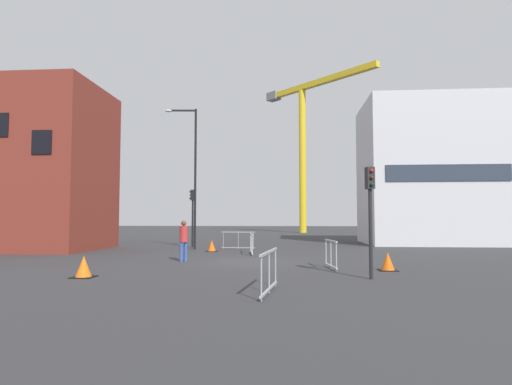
{
  "coord_description": "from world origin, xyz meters",
  "views": [
    {
      "loc": [
        2.03,
        -18.75,
        1.93
      ],
      "look_at": [
        0.0,
        7.39,
        3.48
      ],
      "focal_mm": 29.94,
      "sensor_mm": 36.0,
      "label": 1
    }
  ],
  "objects_px": {
    "streetlamp_tall": "(192,167)",
    "traffic_cone_by_barrier": "(388,262)",
    "construction_crane": "(305,130)",
    "traffic_light_near": "(193,208)",
    "traffic_light_corner": "(370,203)",
    "traffic_cone_striped": "(212,246)",
    "traffic_cone_on_verge": "(84,267)",
    "pedestrian_walking": "(184,238)"
  },
  "relations": [
    {
      "from": "traffic_light_corner",
      "to": "traffic_cone_striped",
      "type": "height_order",
      "value": "traffic_light_corner"
    },
    {
      "from": "streetlamp_tall",
      "to": "traffic_light_near",
      "type": "distance_m",
      "value": 3.08
    },
    {
      "from": "construction_crane",
      "to": "streetlamp_tall",
      "type": "bearing_deg",
      "value": -105.62
    },
    {
      "from": "construction_crane",
      "to": "traffic_cone_by_barrier",
      "type": "distance_m",
      "value": 40.86
    },
    {
      "from": "pedestrian_walking",
      "to": "traffic_cone_striped",
      "type": "xyz_separation_m",
      "value": [
        0.23,
        5.62,
        -0.75
      ]
    },
    {
      "from": "traffic_cone_striped",
      "to": "traffic_cone_by_barrier",
      "type": "distance_m",
      "value": 11.49
    },
    {
      "from": "streetlamp_tall",
      "to": "traffic_cone_by_barrier",
      "type": "relative_size",
      "value": 13.09
    },
    {
      "from": "traffic_light_near",
      "to": "pedestrian_walking",
      "type": "xyz_separation_m",
      "value": [
        1.67,
        -8.98,
        -1.49
      ]
    },
    {
      "from": "traffic_cone_on_verge",
      "to": "traffic_light_corner",
      "type": "bearing_deg",
      "value": 2.09
    },
    {
      "from": "construction_crane",
      "to": "traffic_light_near",
      "type": "xyz_separation_m",
      "value": [
        -8.42,
        -27.13,
        -10.72
      ]
    },
    {
      "from": "traffic_cone_by_barrier",
      "to": "traffic_cone_on_verge",
      "type": "bearing_deg",
      "value": -165.8
    },
    {
      "from": "streetlamp_tall",
      "to": "traffic_light_near",
      "type": "bearing_deg",
      "value": 101.02
    },
    {
      "from": "pedestrian_walking",
      "to": "traffic_cone_by_barrier",
      "type": "distance_m",
      "value": 8.68
    },
    {
      "from": "pedestrian_walking",
      "to": "traffic_cone_by_barrier",
      "type": "xyz_separation_m",
      "value": [
        8.25,
        -2.6,
        -0.74
      ]
    },
    {
      "from": "traffic_cone_striped",
      "to": "traffic_cone_by_barrier",
      "type": "relative_size",
      "value": 0.97
    },
    {
      "from": "construction_crane",
      "to": "streetlamp_tall",
      "type": "distance_m",
      "value": 31.09
    },
    {
      "from": "traffic_cone_on_verge",
      "to": "traffic_cone_by_barrier",
      "type": "height_order",
      "value": "traffic_cone_on_verge"
    },
    {
      "from": "construction_crane",
      "to": "pedestrian_walking",
      "type": "xyz_separation_m",
      "value": [
        -6.75,
        -36.12,
        -12.21
      ]
    },
    {
      "from": "traffic_cone_striped",
      "to": "traffic_cone_on_verge",
      "type": "height_order",
      "value": "traffic_cone_on_verge"
    },
    {
      "from": "traffic_light_near",
      "to": "traffic_cone_on_verge",
      "type": "relative_size",
      "value": 5.39
    },
    {
      "from": "streetlamp_tall",
      "to": "traffic_light_corner",
      "type": "distance_m",
      "value": 15.05
    },
    {
      "from": "traffic_light_corner",
      "to": "traffic_cone_by_barrier",
      "type": "xyz_separation_m",
      "value": [
        1.02,
        2.25,
        -2.09
      ]
    },
    {
      "from": "traffic_light_near",
      "to": "traffic_cone_striped",
      "type": "distance_m",
      "value": 4.46
    },
    {
      "from": "streetlamp_tall",
      "to": "traffic_cone_by_barrier",
      "type": "height_order",
      "value": "streetlamp_tall"
    },
    {
      "from": "traffic_light_near",
      "to": "traffic_light_corner",
      "type": "xyz_separation_m",
      "value": [
        8.9,
        -13.84,
        -0.14
      ]
    },
    {
      "from": "streetlamp_tall",
      "to": "pedestrian_walking",
      "type": "relative_size",
      "value": 4.84
    },
    {
      "from": "traffic_cone_striped",
      "to": "traffic_light_near",
      "type": "bearing_deg",
      "value": 119.5
    },
    {
      "from": "construction_crane",
      "to": "traffic_light_near",
      "type": "height_order",
      "value": "construction_crane"
    },
    {
      "from": "pedestrian_walking",
      "to": "traffic_light_corner",
      "type": "bearing_deg",
      "value": -33.87
    },
    {
      "from": "streetlamp_tall",
      "to": "traffic_cone_on_verge",
      "type": "distance_m",
      "value": 13.31
    },
    {
      "from": "traffic_light_corner",
      "to": "traffic_cone_by_barrier",
      "type": "height_order",
      "value": "traffic_light_corner"
    },
    {
      "from": "traffic_light_corner",
      "to": "traffic_cone_by_barrier",
      "type": "relative_size",
      "value": 5.32
    },
    {
      "from": "streetlamp_tall",
      "to": "traffic_cone_striped",
      "type": "bearing_deg",
      "value": -45.92
    },
    {
      "from": "traffic_cone_by_barrier",
      "to": "construction_crane",
      "type": "bearing_deg",
      "value": 92.22
    },
    {
      "from": "traffic_light_corner",
      "to": "traffic_cone_on_verge",
      "type": "xyz_separation_m",
      "value": [
        -9.21,
        -0.34,
        -2.08
      ]
    },
    {
      "from": "traffic_light_corner",
      "to": "traffic_cone_striped",
      "type": "bearing_deg",
      "value": 123.74
    },
    {
      "from": "traffic_cone_on_verge",
      "to": "traffic_cone_striped",
      "type": "bearing_deg",
      "value": 78.45
    },
    {
      "from": "pedestrian_walking",
      "to": "traffic_light_near",
      "type": "bearing_deg",
      "value": 100.52
    },
    {
      "from": "streetlamp_tall",
      "to": "traffic_light_corner",
      "type": "relative_size",
      "value": 2.46
    },
    {
      "from": "construction_crane",
      "to": "streetlamp_tall",
      "type": "relative_size",
      "value": 2.23
    },
    {
      "from": "construction_crane",
      "to": "traffic_light_corner",
      "type": "xyz_separation_m",
      "value": [
        0.48,
        -40.97,
        -10.86
      ]
    },
    {
      "from": "traffic_light_corner",
      "to": "traffic_cone_on_verge",
      "type": "height_order",
      "value": "traffic_light_corner"
    }
  ]
}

